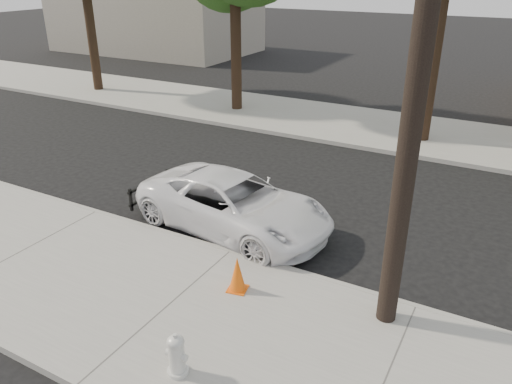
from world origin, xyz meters
TOP-DOWN VIEW (x-y plane):
  - ground at (0.00, 0.00)m, footprint 120.00×120.00m
  - near_sidewalk at (0.00, -4.30)m, footprint 90.00×4.40m
  - far_sidewalk at (0.00, 8.50)m, footprint 90.00×5.00m
  - curb_near at (0.00, -2.10)m, footprint 90.00×0.12m
  - building_far at (-20.00, 20.00)m, footprint 14.00×8.00m
  - utility_pole at (3.60, -2.70)m, footprint 1.40×0.34m
  - police_cruiser at (-0.57, -0.98)m, footprint 5.13×2.86m
  - fire_hydrant at (1.17, -5.55)m, footprint 0.36×0.34m
  - traffic_cone at (0.87, -3.26)m, footprint 0.43×0.43m

SIDE VIEW (x-z plane):
  - ground at x=0.00m, z-range 0.00..0.00m
  - near_sidewalk at x=0.00m, z-range 0.00..0.15m
  - far_sidewalk at x=0.00m, z-range 0.00..0.15m
  - curb_near at x=0.00m, z-range -0.01..0.15m
  - fire_hydrant at x=1.17m, z-range 0.14..0.83m
  - traffic_cone at x=0.87m, z-range 0.14..0.85m
  - police_cruiser at x=-0.57m, z-range 0.00..1.36m
  - building_far at x=-20.00m, z-range 0.00..5.00m
  - utility_pole at x=3.60m, z-range 0.20..9.20m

